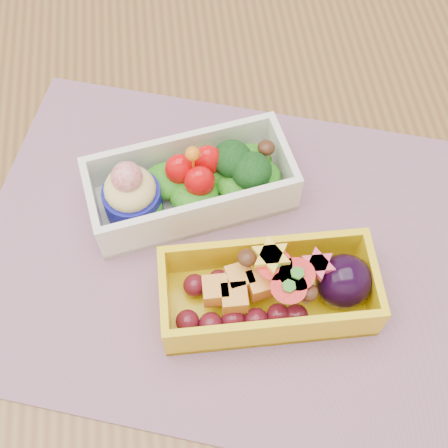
{
  "coord_description": "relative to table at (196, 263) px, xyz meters",
  "views": [
    {
      "loc": [
        -0.0,
        -0.29,
        1.26
      ],
      "look_at": [
        0.03,
        -0.03,
        0.79
      ],
      "focal_mm": 47.6,
      "sensor_mm": 36.0,
      "label": 1
    }
  ],
  "objects": [
    {
      "name": "ground",
      "position": [
        0.0,
        0.0,
        -0.65
      ],
      "size": [
        3.0,
        3.0,
        0.0
      ],
      "primitive_type": "plane",
      "color": "olive"
    },
    {
      "name": "table",
      "position": [
        0.0,
        0.0,
        0.0
      ],
      "size": [
        1.2,
        0.8,
        0.75
      ],
      "color": "brown",
      "rests_on": "ground"
    },
    {
      "name": "placemat",
      "position": [
        0.02,
        -0.04,
        0.1
      ],
      "size": [
        0.54,
        0.48,
        0.0
      ],
      "primitive_type": "cube",
      "rotation": [
        0.0,
        0.0,
        -0.32
      ],
      "color": "#A2708E",
      "rests_on": "table"
    },
    {
      "name": "bento_white",
      "position": [
        0.0,
        0.02,
        0.13
      ],
      "size": [
        0.21,
        0.12,
        0.08
      ],
      "rotation": [
        0.0,
        0.0,
        0.18
      ],
      "color": "white",
      "rests_on": "placemat"
    },
    {
      "name": "bento_yellow",
      "position": [
        0.06,
        -0.1,
        0.13
      ],
      "size": [
        0.19,
        0.09,
        0.06
      ],
      "rotation": [
        0.0,
        0.0,
        -0.02
      ],
      "color": "yellow",
      "rests_on": "placemat"
    }
  ]
}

